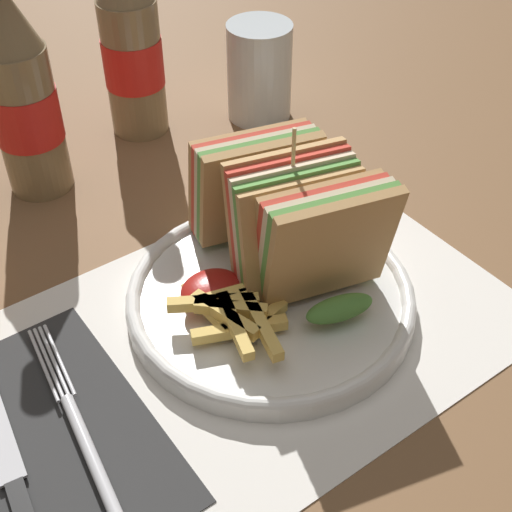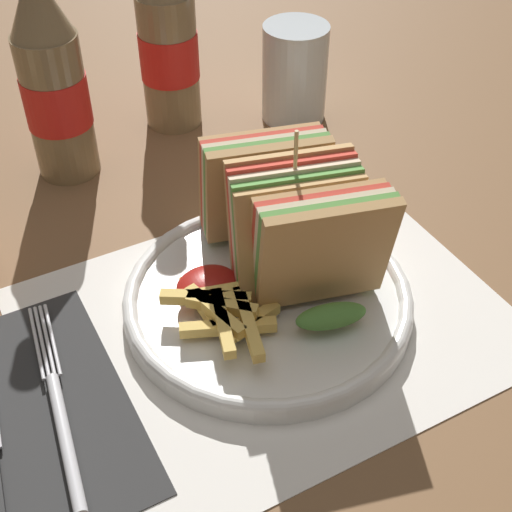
{
  "view_description": "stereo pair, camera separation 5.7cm",
  "coord_description": "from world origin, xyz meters",
  "px_view_note": "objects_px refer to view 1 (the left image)",
  "views": [
    {
      "loc": [
        -0.24,
        -0.35,
        0.42
      ],
      "look_at": [
        0.01,
        -0.01,
        0.04
      ],
      "focal_mm": 50.0,
      "sensor_mm": 36.0,
      "label": 1
    },
    {
      "loc": [
        -0.19,
        -0.38,
        0.42
      ],
      "look_at": [
        0.01,
        -0.01,
        0.04
      ],
      "focal_mm": 50.0,
      "sensor_mm": 36.0,
      "label": 2
    }
  ],
  "objects_px": {
    "plate_main": "(270,297)",
    "fork": "(84,438)",
    "coke_bottle_far": "(131,43)",
    "club_sandwich": "(290,219)",
    "coke_bottle_near": "(22,94)",
    "glass_near": "(259,78)",
    "knife": "(7,460)"
  },
  "relations": [
    {
      "from": "club_sandwich",
      "to": "fork",
      "type": "xyz_separation_m",
      "value": [
        -0.21,
        -0.05,
        -0.06
      ]
    },
    {
      "from": "club_sandwich",
      "to": "glass_near",
      "type": "distance_m",
      "value": 0.28
    },
    {
      "from": "coke_bottle_near",
      "to": "glass_near",
      "type": "distance_m",
      "value": 0.26
    },
    {
      "from": "coke_bottle_near",
      "to": "coke_bottle_far",
      "type": "xyz_separation_m",
      "value": [
        0.13,
        0.04,
        0.0
      ]
    },
    {
      "from": "plate_main",
      "to": "glass_near",
      "type": "height_order",
      "value": "glass_near"
    },
    {
      "from": "fork",
      "to": "coke_bottle_near",
      "type": "height_order",
      "value": "coke_bottle_near"
    },
    {
      "from": "fork",
      "to": "coke_bottle_far",
      "type": "xyz_separation_m",
      "value": [
        0.23,
        0.34,
        0.09
      ]
    },
    {
      "from": "fork",
      "to": "coke_bottle_near",
      "type": "xyz_separation_m",
      "value": [
        0.1,
        0.3,
        0.09
      ]
    },
    {
      "from": "knife",
      "to": "coke_bottle_far",
      "type": "distance_m",
      "value": 0.44
    },
    {
      "from": "plate_main",
      "to": "glass_near",
      "type": "relative_size",
      "value": 2.19
    },
    {
      "from": "coke_bottle_near",
      "to": "plate_main",
      "type": "bearing_deg",
      "value": -72.99
    },
    {
      "from": "club_sandwich",
      "to": "coke_bottle_far",
      "type": "relative_size",
      "value": 0.79
    },
    {
      "from": "club_sandwich",
      "to": "coke_bottle_near",
      "type": "distance_m",
      "value": 0.28
    },
    {
      "from": "plate_main",
      "to": "club_sandwich",
      "type": "distance_m",
      "value": 0.07
    },
    {
      "from": "club_sandwich",
      "to": "coke_bottle_near",
      "type": "relative_size",
      "value": 0.79
    },
    {
      "from": "club_sandwich",
      "to": "knife",
      "type": "height_order",
      "value": "club_sandwich"
    },
    {
      "from": "knife",
      "to": "coke_bottle_near",
      "type": "bearing_deg",
      "value": 70.07
    },
    {
      "from": "plate_main",
      "to": "fork",
      "type": "bearing_deg",
      "value": -169.64
    },
    {
      "from": "fork",
      "to": "coke_bottle_far",
      "type": "distance_m",
      "value": 0.42
    },
    {
      "from": "fork",
      "to": "knife",
      "type": "relative_size",
      "value": 0.93
    },
    {
      "from": "fork",
      "to": "knife",
      "type": "height_order",
      "value": "fork"
    },
    {
      "from": "fork",
      "to": "coke_bottle_near",
      "type": "bearing_deg",
      "value": 79.11
    },
    {
      "from": "club_sandwich",
      "to": "fork",
      "type": "distance_m",
      "value": 0.22
    },
    {
      "from": "knife",
      "to": "coke_bottle_near",
      "type": "height_order",
      "value": "coke_bottle_near"
    },
    {
      "from": "coke_bottle_far",
      "to": "glass_near",
      "type": "distance_m",
      "value": 0.14
    },
    {
      "from": "fork",
      "to": "glass_near",
      "type": "distance_m",
      "value": 0.46
    },
    {
      "from": "coke_bottle_far",
      "to": "coke_bottle_near",
      "type": "bearing_deg",
      "value": -164.25
    },
    {
      "from": "coke_bottle_far",
      "to": "glass_near",
      "type": "bearing_deg",
      "value": -23.72
    },
    {
      "from": "knife",
      "to": "coke_bottle_far",
      "type": "bearing_deg",
      "value": 56.5
    },
    {
      "from": "plate_main",
      "to": "coke_bottle_near",
      "type": "height_order",
      "value": "coke_bottle_near"
    },
    {
      "from": "plate_main",
      "to": "fork",
      "type": "xyz_separation_m",
      "value": [
        -0.18,
        -0.03,
        -0.0
      ]
    },
    {
      "from": "club_sandwich",
      "to": "coke_bottle_far",
      "type": "xyz_separation_m",
      "value": [
        0.02,
        0.29,
        0.03
      ]
    }
  ]
}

